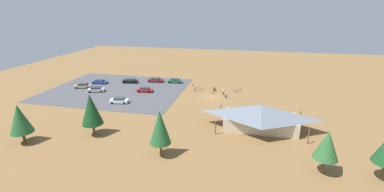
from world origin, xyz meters
name	(u,v)px	position (x,y,z in m)	size (l,w,h in m)	color
ground	(211,98)	(0.00, 0.00, 0.00)	(160.00, 160.00, 0.00)	olive
parking_lot_asphalt	(117,89)	(27.43, -1.22, 0.03)	(37.51, 30.62, 0.05)	#4C4C51
bike_pavilion	(260,115)	(-11.72, 15.91, 2.79)	(16.39, 8.86, 4.89)	beige
trash_bin	(214,89)	(0.09, -6.24, 0.45)	(0.60, 0.60, 0.90)	brown
lot_sign	(193,87)	(5.73, -3.87, 1.41)	(0.56, 0.08, 2.20)	#99999E
pine_mideast	(327,145)	(-20.10, 28.62, 4.47)	(3.35, 3.35, 6.54)	brown
pine_east	(160,127)	(3.72, 29.15, 4.95)	(3.30, 3.30, 7.70)	brown
pine_west	(20,119)	(28.27, 30.29, 4.46)	(3.71, 3.71, 6.99)	brown
pine_far_east	(91,109)	(18.11, 25.01, 4.99)	(3.78, 3.78, 7.85)	brown
bicycle_blue_yard_left	(236,91)	(-5.93, -5.59, 0.36)	(1.48, 0.93, 0.79)	black
bicycle_black_back_row	(214,88)	(0.35, -7.12, 0.38)	(0.82, 1.60, 0.82)	black
bicycle_orange_front_row	(239,89)	(-6.81, -7.69, 0.36)	(1.45, 1.03, 0.80)	black
bicycle_teal_near_sign	(197,88)	(5.16, -6.33, 0.39)	(1.24, 1.30, 0.85)	black
bicycle_white_yard_front	(201,90)	(3.55, -5.08, 0.39)	(1.33, 1.12, 0.88)	black
bicycle_purple_edge_south	(213,92)	(-0.01, -3.73, 0.36)	(0.93, 1.39, 0.78)	black
bicycle_yellow_yard_center	(196,90)	(5.04, -4.09, 0.35)	(1.13, 1.22, 0.77)	black
car_blue_near_entry	(100,82)	(35.30, -5.46, 0.69)	(4.60, 2.26, 1.27)	#1E42B2
car_tan_inner_stall	(83,86)	(37.58, -0.34, 0.75)	(4.92, 3.01, 1.42)	tan
car_red_aisle_side	(145,90)	(18.66, -0.70, 0.73)	(4.38, 2.22, 1.38)	red
car_green_end_stall	(175,81)	(13.09, -11.32, 0.73)	(4.49, 2.24, 1.38)	#1E6B3D
car_maroon_by_curb	(156,80)	(19.21, -10.83, 0.75)	(4.91, 2.08, 1.41)	maroon
car_black_mid_lot	(130,81)	(26.55, -8.24, 0.75)	(4.74, 2.35, 1.40)	black
car_silver_far_end	(96,89)	(31.90, 2.06, 0.77)	(4.70, 3.23, 1.45)	#BCBCC1
car_white_back_corner	(119,100)	(21.41, 8.85, 0.74)	(4.58, 2.54, 1.37)	white
visitor_near_lot	(224,91)	(-2.81, -3.22, 0.91)	(0.36, 0.39, 1.74)	#2D3347
visitor_by_pavilion	(226,95)	(-3.68, -0.67, 0.90)	(0.40, 0.37, 1.71)	#2D3347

